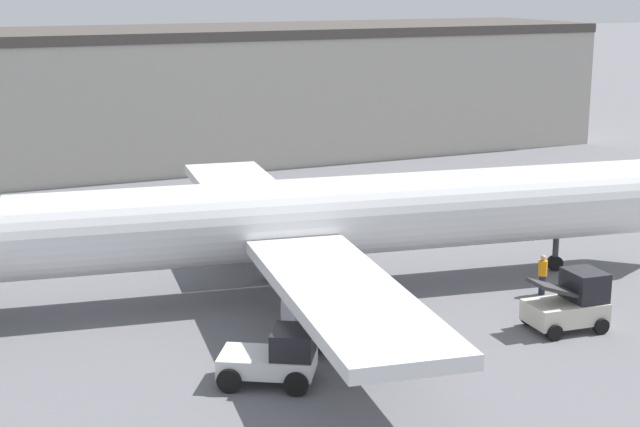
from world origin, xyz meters
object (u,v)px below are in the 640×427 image
(baggage_tug, at_px, (276,357))
(belt_loader_truck, at_px, (571,303))
(ground_crew_worker, at_px, (543,273))
(airplane, at_px, (297,221))

(baggage_tug, bearing_deg, belt_loader_truck, 32.42)
(ground_crew_worker, height_order, baggage_tug, baggage_tug)
(airplane, relative_size, ground_crew_worker, 21.64)
(airplane, xyz_separation_m, ground_crew_worker, (9.57, -4.49, -2.29))
(ground_crew_worker, height_order, belt_loader_truck, belt_loader_truck)
(ground_crew_worker, relative_size, belt_loader_truck, 0.57)
(ground_crew_worker, xyz_separation_m, baggage_tug, (-14.02, -4.18, -0.01))
(ground_crew_worker, distance_m, baggage_tug, 14.63)
(ground_crew_worker, xyz_separation_m, belt_loader_truck, (-1.59, -3.92, 0.12))
(belt_loader_truck, bearing_deg, ground_crew_worker, 72.37)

